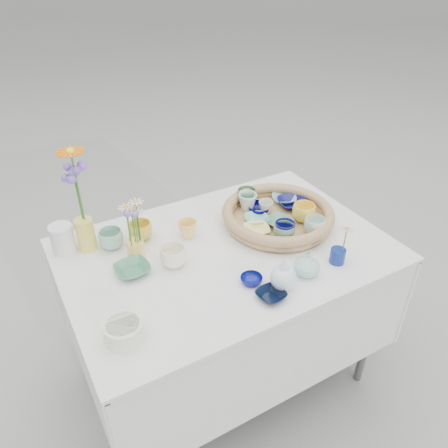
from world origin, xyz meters
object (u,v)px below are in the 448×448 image
bud_vase_seafoam (307,263)px  tall_vase_yellow (86,234)px  wicker_tray (278,216)px  display_table (226,373)px

bud_vase_seafoam → tall_vase_yellow: (-0.65, 0.55, 0.02)m
bud_vase_seafoam → tall_vase_yellow: 0.85m
bud_vase_seafoam → wicker_tray: bearing=72.2°
display_table → tall_vase_yellow: size_ratio=9.53×
display_table → wicker_tray: wicker_tray is taller
bud_vase_seafoam → display_table: bearing=122.2°
display_table → wicker_tray: bearing=10.1°
wicker_tray → bud_vase_seafoam: size_ratio=4.84×
tall_vase_yellow → display_table: bearing=-30.1°
tall_vase_yellow → wicker_tray: bearing=-16.6°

